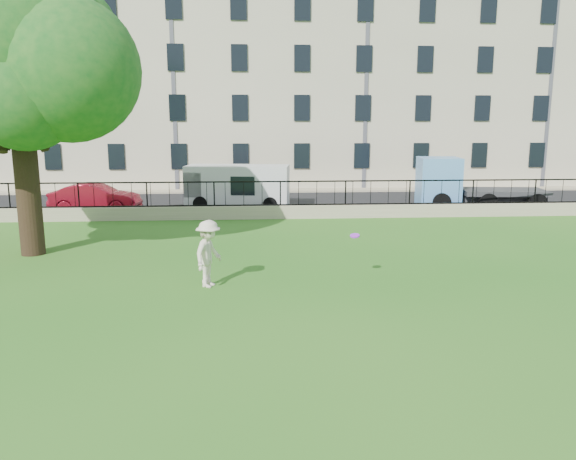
{
  "coord_description": "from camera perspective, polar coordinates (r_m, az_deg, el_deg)",
  "views": [
    {
      "loc": [
        -1.36,
        -13.35,
        4.42
      ],
      "look_at": [
        -0.22,
        3.5,
        1.12
      ],
      "focal_mm": 35.0,
      "sensor_mm": 36.0,
      "label": 1
    }
  ],
  "objects": [
    {
      "name": "tree",
      "position": [
        20.49,
        -26.21,
        15.9
      ],
      "size": [
        8.0,
        6.2,
        9.87
      ],
      "color": "black",
      "rests_on": "ground"
    },
    {
      "name": "building_row",
      "position": [
        41.01,
        -2.02,
        14.55
      ],
      "size": [
        56.4,
        10.4,
        13.8
      ],
      "color": "beige",
      "rests_on": "ground"
    },
    {
      "name": "blue_truck",
      "position": [
        30.26,
        18.87,
        4.53
      ],
      "size": [
        6.37,
        2.93,
        2.58
      ],
      "primitive_type": "cube",
      "rotation": [
        0.0,
        0.0,
        -0.13
      ],
      "color": "#5E9BDE",
      "rests_on": "street"
    },
    {
      "name": "street",
      "position": [
        30.4,
        -1.26,
        2.71
      ],
      "size": [
        60.0,
        9.0,
        0.01
      ],
      "primitive_type": "cube",
      "color": "black",
      "rests_on": "ground"
    },
    {
      "name": "retaining_wall",
      "position": [
        25.72,
        -0.78,
        1.85
      ],
      "size": [
        50.0,
        0.4,
        0.6
      ],
      "primitive_type": "cube",
      "color": "gray",
      "rests_on": "ground"
    },
    {
      "name": "man",
      "position": [
        15.2,
        -8.06,
        -2.4
      ],
      "size": [
        1.08,
        1.35,
        1.82
      ],
      "primitive_type": "imported",
      "rotation": [
        0.0,
        0.0,
        1.17
      ],
      "color": "beige",
      "rests_on": "ground"
    },
    {
      "name": "white_van",
      "position": [
        28.95,
        -5.11,
        4.41
      ],
      "size": [
        5.41,
        2.71,
        2.17
      ],
      "primitive_type": "cube",
      "rotation": [
        0.0,
        0.0,
        -0.14
      ],
      "color": "silver",
      "rests_on": "street"
    },
    {
      "name": "sidewalk",
      "position": [
        35.54,
        -1.64,
        4.02
      ],
      "size": [
        60.0,
        1.4,
        0.12
      ],
      "primitive_type": "cube",
      "color": "gray",
      "rests_on": "ground"
    },
    {
      "name": "red_sedan",
      "position": [
        29.0,
        -18.97,
        3.09
      ],
      "size": [
        4.35,
        1.79,
        1.4
      ],
      "primitive_type": "imported",
      "rotation": [
        0.0,
        0.0,
        1.5
      ],
      "color": "maroon",
      "rests_on": "street"
    },
    {
      "name": "iron_railing",
      "position": [
        25.6,
        -0.78,
        3.73
      ],
      "size": [
        50.0,
        0.05,
        1.13
      ],
      "color": "black",
      "rests_on": "retaining_wall"
    },
    {
      "name": "ground",
      "position": [
        14.13,
        1.88,
        -7.17
      ],
      "size": [
        120.0,
        120.0,
        0.0
      ],
      "primitive_type": "plane",
      "color": "#206117",
      "rests_on": "ground"
    },
    {
      "name": "frisbee",
      "position": [
        15.63,
        6.8,
        -0.57
      ],
      "size": [
        0.31,
        0.31,
        0.12
      ],
      "primitive_type": "cylinder",
      "rotation": [
        0.21,
        -0.14,
        0.15
      ],
      "color": "#A326DB"
    }
  ]
}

